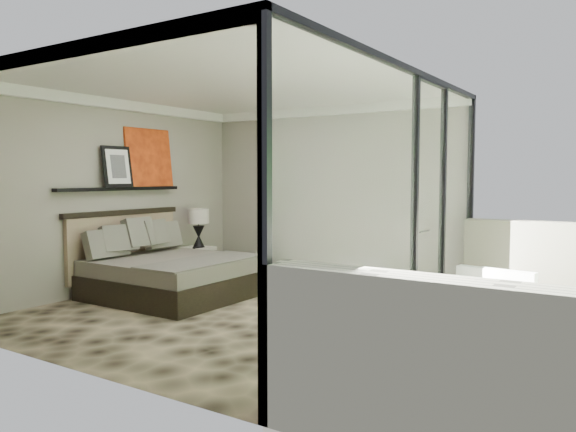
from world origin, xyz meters
The scene contains 14 objects.
floor centered at (0.00, 0.00, 0.00)m, with size 5.00×5.00×0.00m, color black.
ceiling centered at (0.00, 0.00, 2.79)m, with size 4.50×5.00×0.02m, color silver.
back_wall centered at (0.00, 2.49, 1.40)m, with size 4.50×0.02×2.80m, color gray.
left_wall centered at (-2.24, 0.00, 1.40)m, with size 0.02×5.00×2.80m, color gray.
glass_wall centered at (2.25, 0.00, 1.40)m, with size 0.08×5.00×2.80m, color white.
terrace_slab centered at (3.75, 0.00, -0.06)m, with size 3.00×5.00×0.12m, color beige.
picture_ledge centered at (-2.18, 0.10, 1.50)m, with size 0.12×2.20×0.05m, color black.
bed centered at (-1.30, 0.15, 0.33)m, with size 2.05×1.98×1.13m.
nightstand centered at (-1.91, 1.39, 0.25)m, with size 0.50×0.50×0.50m, color black.
table_lamp centered at (-1.85, 1.40, 0.92)m, with size 0.35×0.35×0.63m.
abstract_canvas centered at (-2.19, 0.67, 1.97)m, with size 0.04×0.90×0.90m, color #A8320E.
framed_print centered at (-2.14, 0.00, 1.82)m, with size 0.03×0.50×0.60m, color black.
ottoman centered at (3.76, 0.97, 0.24)m, with size 0.47×0.47×0.47m, color white.
lounger centered at (2.87, 0.12, 0.21)m, with size 1.09×1.82×0.67m.
Camera 1 is at (4.39, -5.47, 1.68)m, focal length 35.00 mm.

